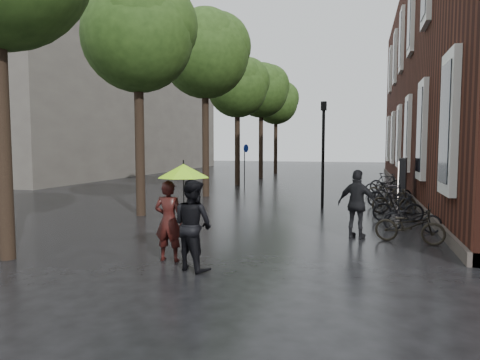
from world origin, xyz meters
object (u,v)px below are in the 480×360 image
(person_burgundy, at_px, (169,221))
(pedestrian_walking, at_px, (357,204))
(parked_bicycles, at_px, (392,196))
(lamp_post, at_px, (323,144))
(person_black, at_px, (193,225))
(ad_lightbox, at_px, (402,181))

(person_burgundy, height_order, pedestrian_walking, pedestrian_walking)
(parked_bicycles, xyz_separation_m, lamp_post, (-2.63, -0.89, 2.05))
(pedestrian_walking, xyz_separation_m, lamp_post, (-1.36, 5.28, 1.60))
(person_black, distance_m, lamp_post, 9.42)
(parked_bicycles, bearing_deg, ad_lightbox, 70.26)
(person_black, distance_m, ad_lightbox, 12.36)
(parked_bicycles, distance_m, lamp_post, 3.45)
(person_burgundy, height_order, parked_bicycles, person_burgundy)
(person_black, relative_size, lamp_post, 0.43)
(person_burgundy, bearing_deg, lamp_post, -108.64)
(ad_lightbox, bearing_deg, lamp_post, -136.86)
(person_black, relative_size, pedestrian_walking, 0.98)
(pedestrian_walking, bearing_deg, ad_lightbox, -83.89)
(pedestrian_walking, bearing_deg, person_burgundy, 60.82)
(person_burgundy, distance_m, pedestrian_walking, 5.10)
(parked_bicycles, relative_size, lamp_post, 3.19)
(parked_bicycles, height_order, lamp_post, lamp_post)
(lamp_post, bearing_deg, parked_bicycles, 18.66)
(pedestrian_walking, xyz_separation_m, ad_lightbox, (1.76, 7.53, 0.06))
(parked_bicycles, bearing_deg, person_burgundy, -118.09)
(ad_lightbox, bearing_deg, person_burgundy, -109.75)
(person_burgundy, relative_size, ad_lightbox, 0.90)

